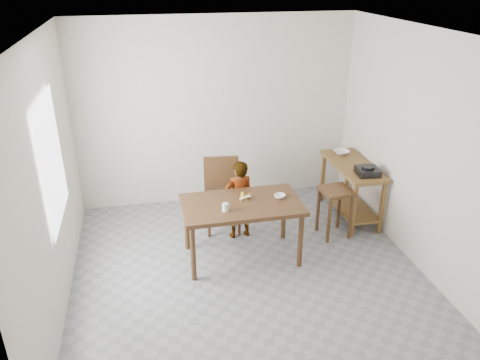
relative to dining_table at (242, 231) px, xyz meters
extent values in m
cube|color=slate|center=(0.00, -0.30, -0.40)|extent=(4.00, 4.00, 0.04)
cube|color=white|center=(0.00, -0.30, 2.35)|extent=(4.00, 4.00, 0.04)
cube|color=beige|center=(0.00, 1.72, 0.98)|extent=(4.00, 0.04, 2.70)
cube|color=beige|center=(0.00, -2.32, 0.98)|extent=(4.00, 0.04, 2.70)
cube|color=beige|center=(-2.02, -0.30, 0.98)|extent=(0.04, 4.00, 2.70)
cube|color=beige|center=(2.02, -0.30, 0.98)|extent=(0.04, 4.00, 2.70)
cube|color=white|center=(-1.97, -0.10, 1.12)|extent=(0.02, 1.10, 1.30)
imported|color=white|center=(0.07, 0.49, 0.16)|extent=(0.43, 0.32, 1.07)
cylinder|color=silver|center=(-0.22, -0.15, 0.42)|extent=(0.10, 0.10, 0.09)
imported|color=silver|center=(0.47, 0.03, 0.40)|extent=(0.16, 0.16, 0.04)
imported|color=silver|center=(1.71, 1.09, 0.45)|extent=(0.25, 0.25, 0.05)
cube|color=black|center=(1.75, 0.34, 0.47)|extent=(0.30, 0.30, 0.09)
camera|label=1|loc=(-1.05, -4.73, 2.91)|focal=35.00mm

